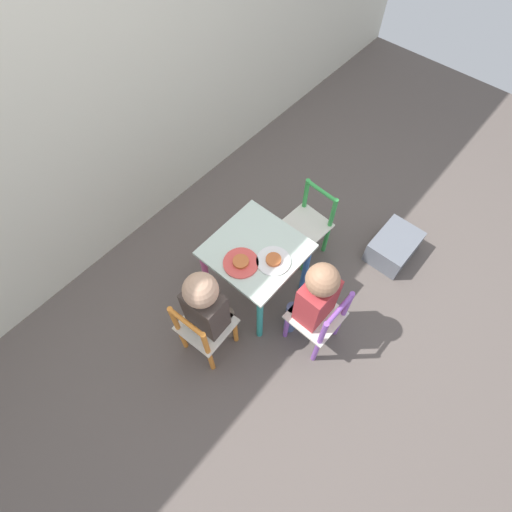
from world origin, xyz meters
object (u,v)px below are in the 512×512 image
object	(u,v)px
child_front	(314,297)
storage_bin	(394,247)
chair_orange	(204,329)
chair_green	(308,225)
child_left	(208,306)
chair_purple	(319,319)
kids_table	(256,258)
plate_front	(273,261)
plate_left	(241,263)

from	to	relation	value
child_front	storage_bin	bearing A→B (deg)	173.70
chair_orange	chair_green	bearing A→B (deg)	-93.64
chair_green	child_left	bearing A→B (deg)	-86.62
chair_purple	child_front	world-z (taller)	child_front
kids_table	chair_green	size ratio (longest dim) A/B	0.94
child_left	child_front	bearing A→B (deg)	-137.14
child_left	plate_front	world-z (taller)	child_left
plate_left	plate_front	distance (m)	0.17
kids_table	storage_bin	size ratio (longest dim) A/B	1.47
chair_orange	child_left	xyz separation A→B (m)	(0.06, 0.00, 0.19)
chair_green	child_front	xyz separation A→B (m)	(-0.47, -0.37, 0.19)
chair_purple	child_left	bearing A→B (deg)	-47.19
chair_orange	storage_bin	xyz separation A→B (m)	(1.26, -0.48, -0.18)
child_front	plate_front	size ratio (longest dim) A/B	4.09
kids_table	chair_purple	distance (m)	0.48
plate_left	kids_table	bearing A→B (deg)	-0.00
chair_purple	storage_bin	size ratio (longest dim) A/B	1.57
chair_purple	child_left	world-z (taller)	child_left
chair_green	storage_bin	bearing A→B (deg)	40.43
chair_purple	plate_front	world-z (taller)	chair_purple
chair_green	child_front	distance (m)	0.62
chair_green	plate_left	distance (m)	0.63
child_left	storage_bin	world-z (taller)	child_left
child_front	plate_left	world-z (taller)	child_front
child_left	plate_front	bearing A→B (deg)	-107.11
chair_orange	plate_front	bearing A→B (deg)	-104.93
child_front	kids_table	bearing A→B (deg)	-90.00
storage_bin	chair_purple	bearing A→B (deg)	176.89
kids_table	plate_front	size ratio (longest dim) A/B	2.72
chair_green	storage_bin	xyz separation A→B (m)	(0.35, -0.47, -0.18)
chair_orange	chair_purple	distance (m)	0.62
chair_purple	plate_left	distance (m)	0.53
kids_table	child_front	distance (m)	0.40
storage_bin	child_left	bearing A→B (deg)	158.24
child_front	chair_orange	bearing A→B (deg)	-38.43
chair_green	child_front	size ratio (longest dim) A/B	0.71
chair_purple	child_left	distance (m)	0.62
kids_table	chair_purple	world-z (taller)	chair_purple
child_left	child_front	xyz separation A→B (m)	(0.39, -0.38, -0.00)
chair_orange	chair_green	world-z (taller)	same
kids_table	plate_front	distance (m)	0.16
chair_green	storage_bin	distance (m)	0.61
chair_purple	child_front	distance (m)	0.20
chair_purple	child_front	xyz separation A→B (m)	(0.00, 0.06, 0.19)
chair_orange	chair_purple	bearing A→B (deg)	-137.17
child_left	plate_front	size ratio (longest dim) A/B	4.08
child_front	storage_bin	xyz separation A→B (m)	(0.81, -0.11, -0.36)
chair_purple	child_front	size ratio (longest dim) A/B	0.71
chair_green	storage_bin	world-z (taller)	chair_green
kids_table	child_left	size ratio (longest dim) A/B	0.67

